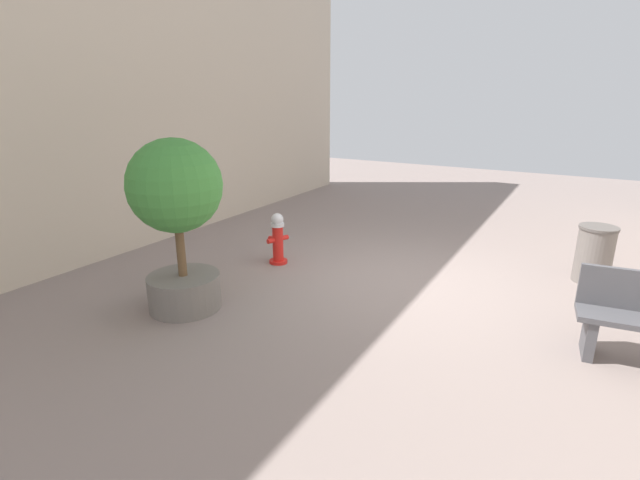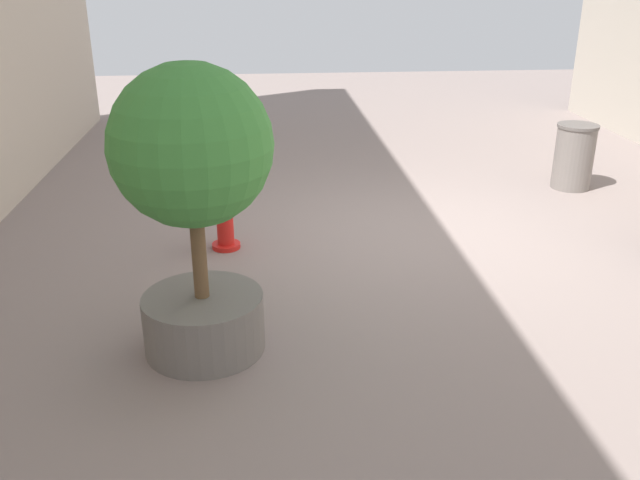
# 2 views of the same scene
# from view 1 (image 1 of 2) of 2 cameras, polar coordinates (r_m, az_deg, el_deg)

# --- Properties ---
(ground_plane) EXTENTS (23.40, 23.40, 0.00)m
(ground_plane) POSITION_cam_1_polar(r_m,az_deg,el_deg) (7.16, 9.38, -4.90)
(ground_plane) COLOR gray
(fire_hydrant) EXTENTS (0.37, 0.40, 0.84)m
(fire_hydrant) POSITION_cam_1_polar(r_m,az_deg,el_deg) (7.69, -5.16, 0.20)
(fire_hydrant) COLOR red
(fire_hydrant) RESTS_ON ground_plane
(planter_tree) EXTENTS (1.15, 1.15, 2.19)m
(planter_tree) POSITION_cam_1_polar(r_m,az_deg,el_deg) (6.04, -16.93, 3.69)
(planter_tree) COLOR slate
(planter_tree) RESTS_ON ground_plane
(trash_bin) EXTENTS (0.53, 0.53, 0.85)m
(trash_bin) POSITION_cam_1_polar(r_m,az_deg,el_deg) (7.99, 30.25, -1.49)
(trash_bin) COLOR slate
(trash_bin) RESTS_ON ground_plane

